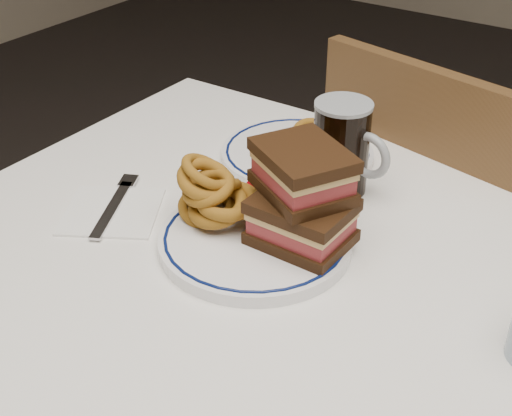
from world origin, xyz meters
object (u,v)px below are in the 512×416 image
Objects in this scene: chair_far at (436,245)px; far_plate at (297,154)px; main_plate at (255,240)px; reuben_sandwich at (302,197)px; beer_mug at (343,147)px.

far_plate is at bearing -124.26° from chair_far.
main_plate is 0.27m from far_plate.
far_plate is (-0.14, 0.22, -0.07)m from reuben_sandwich.
beer_mug is (0.02, 0.20, 0.06)m from main_plate.
chair_far is 0.60m from reuben_sandwich.
beer_mug reaches higher than far_plate.
beer_mug is at bearing -23.60° from far_plate.
beer_mug is at bearing 83.71° from main_plate.
main_plate is 1.05× the size of far_plate.
reuben_sandwich reaches higher than beer_mug.
chair_far is 3.51× the size of far_plate.
chair_far is 0.46m from beer_mug.
reuben_sandwich is at bearing 29.56° from main_plate.
chair_far reaches higher than far_plate.
main_plate and far_plate have the same top height.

